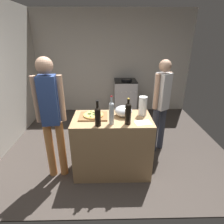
{
  "coord_description": "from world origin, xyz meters",
  "views": [
    {
      "loc": [
        0.01,
        -1.76,
        1.97
      ],
      "look_at": [
        0.06,
        0.67,
        0.94
      ],
      "focal_mm": 29.07,
      "sensor_mm": 36.0,
      "label": 1
    }
  ],
  "objects_px": {
    "paper_towel_roll": "(143,106)",
    "person_in_red": "(161,102)",
    "wine_bottle_clear": "(98,115)",
    "wine_bottle_green": "(111,112)",
    "wine_bottle_dark": "(128,113)",
    "pizza": "(93,115)",
    "stove": "(125,98)",
    "mixing_bowl": "(123,111)",
    "person_in_stripes": "(51,113)"
  },
  "relations": [
    {
      "from": "person_in_stripes",
      "to": "wine_bottle_green",
      "type": "bearing_deg",
      "value": -6.37
    },
    {
      "from": "wine_bottle_clear",
      "to": "wine_bottle_green",
      "type": "xyz_separation_m",
      "value": [
        0.18,
        0.05,
        0.02
      ]
    },
    {
      "from": "pizza",
      "to": "mixing_bowl",
      "type": "relative_size",
      "value": 1.14
    },
    {
      "from": "person_in_red",
      "to": "wine_bottle_green",
      "type": "bearing_deg",
      "value": -139.61
    },
    {
      "from": "stove",
      "to": "person_in_red",
      "type": "distance_m",
      "value": 1.76
    },
    {
      "from": "wine_bottle_clear",
      "to": "person_in_red",
      "type": "height_order",
      "value": "person_in_red"
    },
    {
      "from": "wine_bottle_clear",
      "to": "person_in_red",
      "type": "xyz_separation_m",
      "value": [
        1.03,
        0.78,
        -0.11
      ]
    },
    {
      "from": "pizza",
      "to": "mixing_bowl",
      "type": "xyz_separation_m",
      "value": [
        0.43,
        0.02,
        0.05
      ]
    },
    {
      "from": "mixing_bowl",
      "to": "wine_bottle_green",
      "type": "height_order",
      "value": "wine_bottle_green"
    },
    {
      "from": "person_in_red",
      "to": "wine_bottle_clear",
      "type": "bearing_deg",
      "value": -142.94
    },
    {
      "from": "paper_towel_roll",
      "to": "person_in_red",
      "type": "height_order",
      "value": "person_in_red"
    },
    {
      "from": "mixing_bowl",
      "to": "wine_bottle_dark",
      "type": "relative_size",
      "value": 0.71
    },
    {
      "from": "wine_bottle_clear",
      "to": "wine_bottle_green",
      "type": "distance_m",
      "value": 0.18
    },
    {
      "from": "pizza",
      "to": "mixing_bowl",
      "type": "distance_m",
      "value": 0.43
    },
    {
      "from": "mixing_bowl",
      "to": "wine_bottle_green",
      "type": "xyz_separation_m",
      "value": [
        -0.18,
        -0.25,
        0.09
      ]
    },
    {
      "from": "mixing_bowl",
      "to": "stove",
      "type": "bearing_deg",
      "value": 84.04
    },
    {
      "from": "stove",
      "to": "mixing_bowl",
      "type": "bearing_deg",
      "value": -95.96
    },
    {
      "from": "pizza",
      "to": "wine_bottle_dark",
      "type": "relative_size",
      "value": 0.8
    },
    {
      "from": "pizza",
      "to": "wine_bottle_dark",
      "type": "height_order",
      "value": "wine_bottle_dark"
    },
    {
      "from": "wine_bottle_dark",
      "to": "wine_bottle_clear",
      "type": "bearing_deg",
      "value": -173.8
    },
    {
      "from": "pizza",
      "to": "stove",
      "type": "distance_m",
      "value": 2.28
    },
    {
      "from": "mixing_bowl",
      "to": "wine_bottle_green",
      "type": "distance_m",
      "value": 0.32
    },
    {
      "from": "person_in_red",
      "to": "pizza",
      "type": "bearing_deg",
      "value": -155.74
    },
    {
      "from": "mixing_bowl",
      "to": "person_in_stripes",
      "type": "xyz_separation_m",
      "value": [
        -0.98,
        -0.16,
        0.05
      ]
    },
    {
      "from": "paper_towel_roll",
      "to": "wine_bottle_dark",
      "type": "height_order",
      "value": "wine_bottle_dark"
    },
    {
      "from": "wine_bottle_clear",
      "to": "wine_bottle_dark",
      "type": "bearing_deg",
      "value": 6.2
    },
    {
      "from": "wine_bottle_dark",
      "to": "paper_towel_roll",
      "type": "bearing_deg",
      "value": 49.88
    },
    {
      "from": "pizza",
      "to": "person_in_red",
      "type": "xyz_separation_m",
      "value": [
        1.11,
        0.5,
        0.01
      ]
    },
    {
      "from": "pizza",
      "to": "wine_bottle_green",
      "type": "relative_size",
      "value": 0.74
    },
    {
      "from": "wine_bottle_dark",
      "to": "person_in_stripes",
      "type": "height_order",
      "value": "person_in_stripes"
    },
    {
      "from": "paper_towel_roll",
      "to": "wine_bottle_clear",
      "type": "relative_size",
      "value": 0.83
    },
    {
      "from": "pizza",
      "to": "person_in_stripes",
      "type": "xyz_separation_m",
      "value": [
        -0.55,
        -0.14,
        0.09
      ]
    },
    {
      "from": "person_in_stripes",
      "to": "person_in_red",
      "type": "relative_size",
      "value": 1.07
    },
    {
      "from": "stove",
      "to": "person_in_stripes",
      "type": "relative_size",
      "value": 0.56
    },
    {
      "from": "paper_towel_roll",
      "to": "person_in_stripes",
      "type": "xyz_separation_m",
      "value": [
        -1.27,
        -0.19,
        -0.02
      ]
    },
    {
      "from": "wine_bottle_dark",
      "to": "person_in_stripes",
      "type": "xyz_separation_m",
      "value": [
        -1.02,
        0.1,
        -0.04
      ]
    },
    {
      "from": "pizza",
      "to": "stove",
      "type": "relative_size",
      "value": 0.29
    },
    {
      "from": "mixing_bowl",
      "to": "person_in_red",
      "type": "height_order",
      "value": "person_in_red"
    },
    {
      "from": "wine_bottle_clear",
      "to": "stove",
      "type": "xyz_separation_m",
      "value": [
        0.57,
        2.42,
        -0.57
      ]
    },
    {
      "from": "mixing_bowl",
      "to": "wine_bottle_clear",
      "type": "distance_m",
      "value": 0.47
    },
    {
      "from": "mixing_bowl",
      "to": "stove",
      "type": "height_order",
      "value": "mixing_bowl"
    },
    {
      "from": "wine_bottle_green",
      "to": "mixing_bowl",
      "type": "bearing_deg",
      "value": 54.86
    },
    {
      "from": "wine_bottle_dark",
      "to": "person_in_red",
      "type": "xyz_separation_m",
      "value": [
        0.64,
        0.74,
        -0.12
      ]
    },
    {
      "from": "wine_bottle_dark",
      "to": "wine_bottle_green",
      "type": "distance_m",
      "value": 0.21
    },
    {
      "from": "pizza",
      "to": "wine_bottle_dark",
      "type": "bearing_deg",
      "value": -26.75
    },
    {
      "from": "person_in_red",
      "to": "mixing_bowl",
      "type": "bearing_deg",
      "value": -144.85
    },
    {
      "from": "mixing_bowl",
      "to": "person_in_stripes",
      "type": "distance_m",
      "value": 1.0
    },
    {
      "from": "stove",
      "to": "person_in_stripes",
      "type": "height_order",
      "value": "person_in_stripes"
    },
    {
      "from": "wine_bottle_green",
      "to": "person_in_red",
      "type": "distance_m",
      "value": 1.13
    },
    {
      "from": "pizza",
      "to": "stove",
      "type": "bearing_deg",
      "value": 73.03
    }
  ]
}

